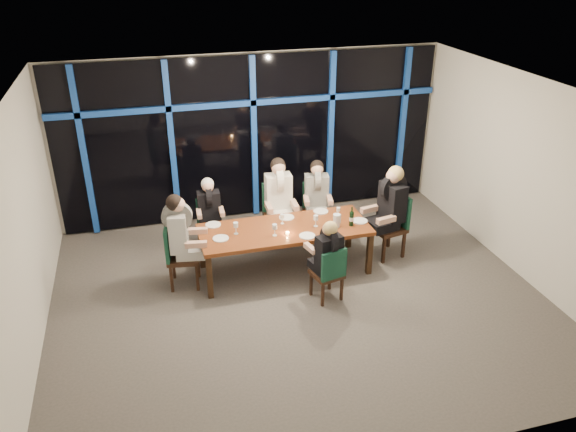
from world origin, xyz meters
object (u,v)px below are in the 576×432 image
at_px(diner_far_left, 209,205).
at_px(water_pitcher, 337,220).
at_px(diner_near_mid, 328,248).
at_px(diner_far_mid, 279,190).
at_px(diner_far_right, 317,189).
at_px(chair_far_right, 316,207).
at_px(diner_end_left, 181,228).
at_px(dining_table, 285,232).
at_px(chair_far_left, 210,222).
at_px(chair_near_mid, 330,272).
at_px(chair_far_mid, 278,210).
at_px(diner_end_right, 390,199).
at_px(chair_end_right, 393,222).
at_px(wine_bottle, 351,218).
at_px(chair_end_left, 177,252).

bearing_deg(diner_far_left, water_pitcher, -29.32).
relative_size(diner_near_mid, water_pitcher, 4.07).
relative_size(diner_far_mid, diner_far_right, 1.09).
bearing_deg(chair_far_right, diner_end_left, -145.86).
height_order(dining_table, diner_far_right, diner_far_right).
height_order(chair_far_left, diner_far_mid, diner_far_mid).
bearing_deg(diner_far_right, chair_far_left, -171.19).
xyz_separation_m(dining_table, chair_near_mid, (0.40, -0.97, -0.20)).
height_order(chair_far_mid, chair_near_mid, chair_far_mid).
distance_m(dining_table, diner_end_right, 1.78).
relative_size(chair_end_right, diner_end_left, 1.08).
bearing_deg(diner_far_right, diner_far_mid, -164.32).
relative_size(diner_far_left, wine_bottle, 2.73).
xyz_separation_m(dining_table, diner_near_mid, (0.39, -0.90, 0.15)).
distance_m(diner_end_left, diner_near_mid, 2.14).
bearing_deg(diner_end_left, diner_far_mid, -52.98).
xyz_separation_m(chair_far_left, diner_end_right, (2.76, -1.00, 0.52)).
bearing_deg(chair_far_left, chair_far_right, 2.57).
height_order(diner_far_left, diner_near_mid, diner_far_left).
distance_m(chair_near_mid, diner_far_right, 2.00).
relative_size(diner_end_left, diner_end_right, 0.95).
xyz_separation_m(diner_far_left, diner_near_mid, (1.40, -1.84, -0.01)).
bearing_deg(diner_end_right, diner_far_left, -120.47).
bearing_deg(chair_far_right, diner_end_right, -36.81).
relative_size(chair_end_right, diner_far_right, 1.14).
bearing_deg(water_pitcher, dining_table, 164.57).
xyz_separation_m(diner_far_left, diner_far_right, (1.84, -0.00, 0.07)).
bearing_deg(chair_far_right, chair_end_right, -33.62).
bearing_deg(water_pitcher, chair_far_right, 83.74).
bearing_deg(dining_table, water_pitcher, -11.96).
bearing_deg(chair_end_right, dining_table, -100.76).
height_order(chair_far_mid, diner_far_mid, diner_far_mid).
bearing_deg(diner_far_left, chair_end_left, -121.67).
bearing_deg(diner_far_right, diner_end_left, -147.37).
height_order(diner_end_left, diner_end_right, diner_end_right).
height_order(diner_far_left, diner_end_right, diner_end_right).
distance_m(diner_far_left, water_pitcher, 2.11).
bearing_deg(wine_bottle, chair_end_right, 15.59).
height_order(diner_far_mid, diner_near_mid, diner_far_mid).
distance_m(dining_table, diner_end_left, 1.58).
distance_m(diner_far_right, wine_bottle, 1.15).
relative_size(chair_end_right, wine_bottle, 3.40).
height_order(chair_far_left, water_pitcher, water_pitcher).
distance_m(chair_far_right, chair_end_left, 2.67).
xyz_separation_m(chair_end_left, chair_near_mid, (2.04, -0.99, -0.08)).
xyz_separation_m(chair_far_mid, chair_near_mid, (0.26, -1.95, -0.10)).
relative_size(dining_table, chair_far_mid, 2.50).
distance_m(diner_far_mid, wine_bottle, 1.39).
relative_size(dining_table, diner_far_left, 3.04).
xyz_separation_m(chair_end_right, diner_near_mid, (-1.45, -0.93, 0.23)).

